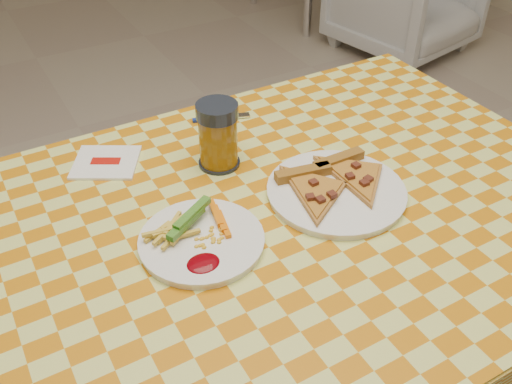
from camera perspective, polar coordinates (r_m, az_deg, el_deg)
table at (r=1.09m, az=1.68°, el=-5.24°), size 1.28×0.88×0.76m
plate_left at (r=0.98m, az=-5.45°, el=-4.98°), size 0.25×0.25×0.01m
plate_right at (r=1.09m, az=8.01°, el=-0.05°), size 0.33×0.33×0.01m
fries_veggies at (r=0.98m, az=-6.32°, el=-3.92°), size 0.17×0.16×0.04m
pizza_slices at (r=1.10m, az=7.73°, el=1.07°), size 0.25×0.24×0.02m
drink_glass at (r=1.13m, az=-3.81°, el=5.63°), size 0.09×0.09×0.14m
napkin at (r=1.21m, az=-14.78°, el=2.89°), size 0.17×0.17×0.01m
fork at (r=1.32m, az=-3.42°, el=7.45°), size 0.13×0.05×0.01m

